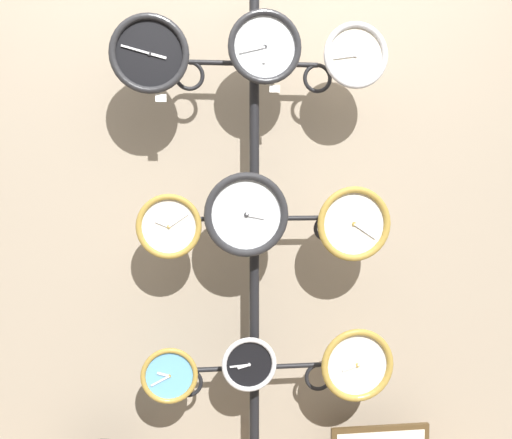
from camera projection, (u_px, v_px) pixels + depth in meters
The scene contains 13 objects.
shop_wall at pixel (249, 168), 2.53m from camera, with size 4.40×0.04×2.80m.
display_stand at pixel (254, 338), 2.42m from camera, with size 0.69×0.41×2.12m.
clock_top_left at pixel (149, 54), 2.17m from camera, with size 0.29×0.04×0.29m.
clock_top_center at pixel (265, 47), 2.25m from camera, with size 0.28×0.04×0.28m.
clock_top_right at pixel (355, 56), 2.29m from camera, with size 0.25×0.04×0.25m.
clock_middle_left at pixel (169, 226), 2.26m from camera, with size 0.25×0.04×0.25m.
clock_middle_center at pixel (246, 215), 2.28m from camera, with size 0.32×0.04×0.32m.
clock_middle_right at pixel (354, 224), 2.34m from camera, with size 0.29×0.04×0.29m.
clock_bottom_left at pixel (169, 375), 2.30m from camera, with size 0.22×0.04×0.22m.
clock_bottom_center at pixel (249, 364), 2.33m from camera, with size 0.22×0.04×0.22m.
clock_bottom_right at pixel (357, 365), 2.37m from camera, with size 0.29×0.04×0.29m.
price_tag_upper at pixel (161, 98), 2.19m from camera, with size 0.04×0.00×0.03m.
price_tag_mid at pixel (275, 89), 2.27m from camera, with size 0.04×0.00×0.03m.
Camera 1 is at (-0.31, -1.95, 1.38)m, focal length 42.00 mm.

